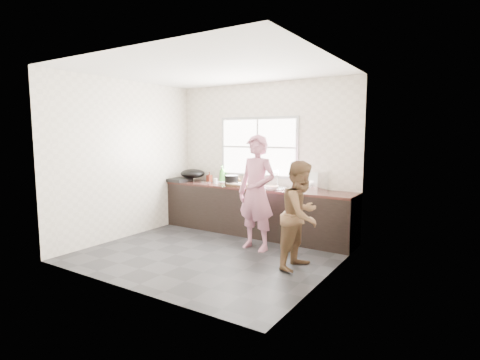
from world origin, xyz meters
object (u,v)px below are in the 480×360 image
Objects in this scene: bottle_brown_tall at (209,177)px; wok at (193,174)px; bottle_green at (222,174)px; bowl_mince at (233,184)px; bottle_brown_short at (238,180)px; black_pot at (232,180)px; burner at (179,180)px; cutting_board at (238,185)px; pot_lid_left at (206,182)px; person_side at (301,215)px; woman at (257,196)px; plate_food at (223,182)px; dish_rack at (313,180)px; glass_jar at (216,181)px; bowl_crabs at (272,188)px; bowl_held at (269,187)px; pot_lid_right at (219,182)px.

bottle_brown_tall is 0.38× the size of wok.
bowl_mince is at bearing -34.86° from bottle_green.
wok is at bearing -172.12° from bottle_brown_short.
black_pot is 0.61× the size of burner.
burner is (-1.34, -0.08, 0.01)m from cutting_board.
pot_lid_left is at bearing 17.81° from burner.
bottle_green is at bearing 19.73° from wok.
person_side is at bearing -30.82° from black_pot.
woman is 9.08× the size of bottle_brown_tall.
woman is at bearing -36.36° from plate_food.
woman is 6.68× the size of black_pot.
bottle_brown_short is (-0.93, 0.91, 0.10)m from woman.
bottle_brown_tall is at bearing -157.12° from dish_rack.
bottle_green is at bearing 98.30° from glass_jar.
bowl_mince is at bearing -155.39° from cutting_board.
woman is at bearing -15.83° from burner.
plate_food is 0.89m from burner.
black_pot is (-1.84, 1.10, 0.23)m from person_side.
bowl_crabs is at bearing -1.66° from burner.
woman is 6.29× the size of pot_lid_left.
wok reaches higher than bottle_brown_short.
bottle_brown_short is at bearing 142.11° from woman.
dish_rack is (0.64, 0.36, 0.13)m from bowl_held.
bowl_crabs is at bearing -22.14° from bottle_brown_short.
dish_rack is (-0.38, 1.38, 0.29)m from person_side.
woman reaches higher than wok.
black_pot is 0.47m from plate_food.
cutting_board is 1.86× the size of pot_lid_right.
cutting_board is 0.67m from bowl_held.
person_side is 2.56m from pot_lid_right.
bowl_crabs is (0.76, -0.14, 0.01)m from cutting_board.
burner is at bearing -175.43° from black_pot.
pot_lid_left is at bearing 160.43° from woman.
bowl_mince is 0.84m from bowl_crabs.
bottle_brown_tall is (-0.61, 0.14, 0.00)m from black_pot.
bottle_green is at bearing -161.13° from dish_rack.
dish_rack reaches higher than bottle_brown_tall.
bowl_crabs is 1.91m from wok.
bowl_mince reaches higher than cutting_board.
bottle_brown_tall reaches higher than bottle_brown_short.
plate_food is 1.55× the size of bottle_brown_short.
person_side is at bearing -55.92° from dish_rack.
cutting_board reaches higher than plate_food.
bottle_brown_tall reaches higher than glass_jar.
bowl_held is at bearing -5.83° from pot_lid_left.
bottle_brown_short is 0.63× the size of pot_lid_right.
burner reaches higher than bowl_held.
plate_food is (-0.53, 0.28, -0.01)m from cutting_board.
bowl_crabs is 0.72m from dish_rack.
bottle_brown_tall is at bearing 9.17° from wok.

